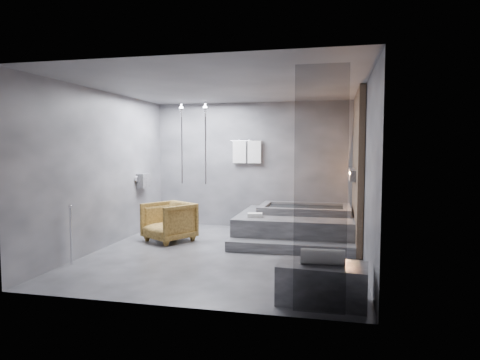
# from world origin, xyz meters

# --- Properties ---
(room) EXTENTS (5.00, 5.04, 2.82)m
(room) POSITION_xyz_m (0.40, 0.24, 1.73)
(room) COLOR #333336
(room) RESTS_ON ground
(tub_deck) EXTENTS (2.20, 2.00, 0.50)m
(tub_deck) POSITION_xyz_m (1.05, 1.45, 0.25)
(tub_deck) COLOR #38393B
(tub_deck) RESTS_ON ground
(tub_step) EXTENTS (2.20, 0.36, 0.18)m
(tub_step) POSITION_xyz_m (1.05, 0.27, 0.09)
(tub_step) COLOR #38393B
(tub_step) RESTS_ON ground
(concrete_bench) EXTENTS (1.05, 0.63, 0.46)m
(concrete_bench) POSITION_xyz_m (1.67, -2.00, 0.23)
(concrete_bench) COLOR #353437
(concrete_bench) RESTS_ON ground
(driftwood_chair) EXTENTS (1.12, 1.12, 0.75)m
(driftwood_chair) POSITION_xyz_m (-1.32, 0.69, 0.38)
(driftwood_chair) COLOR #4C3513
(driftwood_chair) RESTS_ON ground
(rolled_towel) EXTENTS (0.51, 0.19, 0.18)m
(rolled_towel) POSITION_xyz_m (1.67, -2.01, 0.55)
(rolled_towel) COLOR silver
(rolled_towel) RESTS_ON concrete_bench
(deck_towel) EXTENTS (0.31, 0.25, 0.07)m
(deck_towel) POSITION_xyz_m (0.33, 0.85, 0.54)
(deck_towel) COLOR white
(deck_towel) RESTS_ON tub_deck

